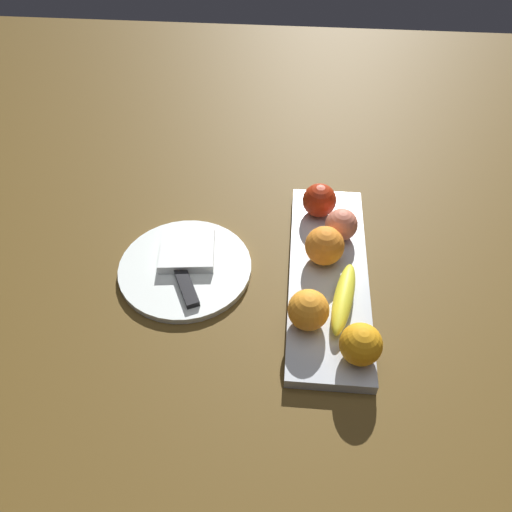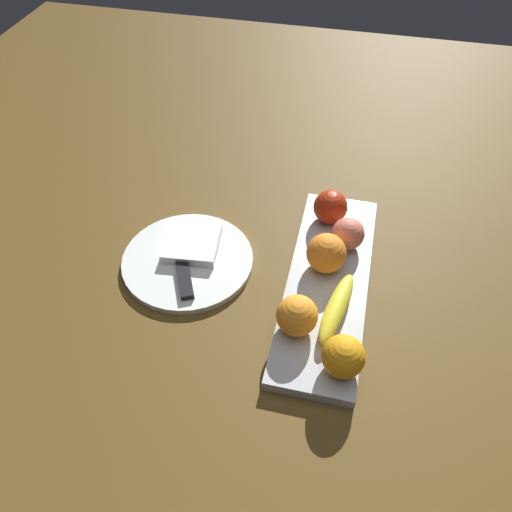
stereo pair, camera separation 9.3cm
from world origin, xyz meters
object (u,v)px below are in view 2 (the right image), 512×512
Objects in this scene: orange_center at (343,356)px; peach at (348,234)px; fruit_tray at (327,283)px; orange_near_apple at (326,253)px; banana at (337,308)px; folded_napkin at (192,243)px; knife at (184,274)px; orange_near_banana at (297,315)px; apple at (330,207)px; dinner_plate at (188,260)px.

peach is at bearing 4.33° from orange_center.
orange_near_apple is at bearing 20.31° from fruit_tray.
orange_near_apple is (0.11, 0.03, 0.02)m from banana.
folded_napkin is (-0.06, 0.30, -0.03)m from peach.
banana is at bearing -162.18° from orange_near_apple.
knife is at bearing 99.42° from fruit_tray.
apple is at bearing -3.62° from orange_near_banana.
dinner_plate is at bearing 86.93° from banana.
folded_napkin is at bearing 57.05° from orange_near_banana.
peach reaches higher than knife.
banana is at bearing -163.18° from fruit_tray.
banana is 0.64× the size of dinner_plate.
apple is 0.35m from orange_center.
peach is 0.25× the size of dinner_plate.
banana is at bearing -109.87° from folded_napkin.
orange_near_banana is at bearing 176.38° from apple.
peach is 0.32m from knife.
apple is 1.09× the size of peach.
knife is (-0.04, 0.27, 0.01)m from fruit_tray.
orange_near_banana is 0.27m from dinner_plate.
orange_near_apple reaches higher than orange_center.
fruit_tray is at bearing 13.62° from orange_center.
orange_near_banana is 0.28m from folded_napkin.
banana is (-0.24, -0.04, -0.02)m from apple.
apple and orange_near_banana have the same top height.
folded_napkin reaches higher than knife.
orange_near_banana reaches higher than banana.
peach reaches higher than banana.
apple is 0.99× the size of orange_near_banana.
orange_center is at bearing -119.60° from dinner_plate.
apple is at bearing -75.77° from knife.
banana is at bearing 11.28° from orange_center.
apple is 0.43× the size of banana.
banana is at bearing -121.96° from knife.
orange_near_apple reaches higher than dinner_plate.
banana is 0.32m from folded_napkin.
peach is (0.28, 0.02, -0.00)m from orange_center.
fruit_tray is at bearing -18.17° from orange_near_banana.
banana is 2.19× the size of orange_near_apple.
peach is at bearing -27.37° from orange_near_apple.
knife is at bearing 130.04° from apple.
dinner_plate is (-0.10, 0.30, -0.05)m from peach.
banana is at bearing 179.97° from peach.
dinner_plate is at bearing 96.48° from orange_near_apple.
banana is 0.08m from orange_near_banana.
orange_center is 0.27× the size of dinner_plate.
knife is at bearing 66.27° from orange_center.
fruit_tray is 2.75× the size of knife.
banana is 2.35× the size of orange_center.
fruit_tray is 4.45× the size of folded_napkin.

